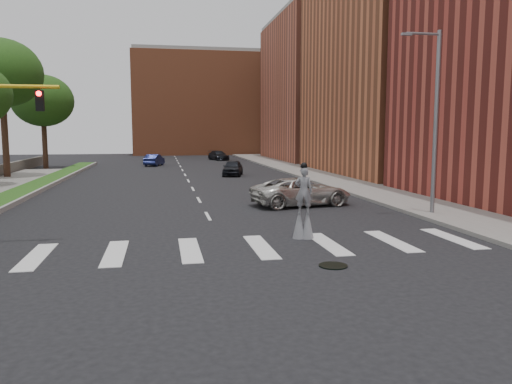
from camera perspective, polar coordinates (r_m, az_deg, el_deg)
name	(u,v)px	position (r m, az deg, el deg)	size (l,w,h in m)	color
ground_plane	(230,255)	(17.15, -3.04, -7.22)	(160.00, 160.00, 0.00)	black
grass_median	(25,191)	(37.87, -24.88, 0.14)	(2.00, 60.00, 0.25)	#204B15
median_curb	(41,190)	(37.62, -23.33, 0.20)	(0.20, 60.00, 0.28)	gray
sidewalk_right	(333,178)	(44.21, 8.74, 1.55)	(5.00, 90.00, 0.18)	slate
manhole	(333,266)	(15.95, 8.81, -8.32)	(0.90, 0.90, 0.04)	black
building_mid	(410,51)	(52.99, 17.19, 15.13)	(16.00, 22.00, 24.00)	#B45D38
building_far	(329,91)	(74.75, 8.35, 11.35)	(16.00, 22.00, 20.00)	#B45A42
building_backdrop	(205,105)	(94.96, -5.86, 9.83)	(26.00, 14.00, 18.00)	#B45D38
streetlight	(434,117)	(26.04, 19.69, 8.09)	(2.05, 0.20, 9.00)	slate
stilt_performer	(303,208)	(19.62, 5.45, -1.82)	(0.83, 0.62, 3.00)	#311D13
suv_crossing	(301,192)	(28.39, 5.20, 0.04)	(2.63, 5.71, 1.59)	beige
car_near	(233,168)	(47.56, -2.67, 2.78)	(1.74, 4.33, 1.48)	black
car_mid	(154,160)	(62.21, -11.55, 3.60)	(1.48, 4.26, 1.40)	#171E52
car_far	(218,155)	(73.24, -4.31, 4.19)	(1.89, 4.65, 1.35)	black
tree_4	(1,73)	(49.68, -27.11, 11.99)	(6.96, 6.96, 12.20)	#311D13
tree_5	(43,101)	(60.91, -23.20, 9.55)	(6.72, 6.72, 10.42)	#311D13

